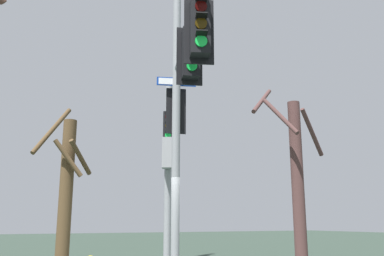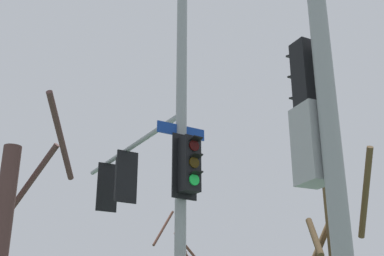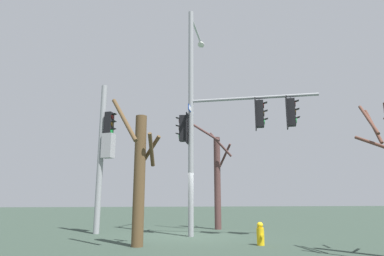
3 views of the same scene
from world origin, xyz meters
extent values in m
cylinder|color=gray|center=(-0.29, -0.03, 4.90)|extent=(0.22, 0.22, 9.79)
cylinder|color=gray|center=(-1.10, -2.50, 5.55)|extent=(1.74, 4.98, 0.12)
cube|color=black|center=(-1.19, -2.76, 4.85)|extent=(0.43, 0.39, 1.10)
cube|color=black|center=(-1.14, -2.59, 4.85)|extent=(0.55, 0.20, 1.30)
cylinder|color=#2F0403|center=(-1.24, -2.91, 5.19)|extent=(0.22, 0.09, 0.22)
cube|color=black|center=(-1.26, -2.99, 5.31)|extent=(0.25, 0.22, 0.06)
cylinder|color=#352504|center=(-1.24, -2.91, 4.85)|extent=(0.22, 0.09, 0.22)
cube|color=black|center=(-1.26, -2.99, 4.97)|extent=(0.25, 0.22, 0.06)
cylinder|color=#19D147|center=(-1.24, -2.91, 4.51)|extent=(0.22, 0.09, 0.22)
cube|color=black|center=(-1.26, -2.99, 4.63)|extent=(0.25, 0.22, 0.06)
cylinder|color=gray|center=(-1.19, -2.76, 5.47)|extent=(0.04, 0.04, 0.15)
cube|color=black|center=(-1.58, -3.93, 4.85)|extent=(0.44, 0.41, 1.10)
cube|color=black|center=(-1.52, -3.77, 4.85)|extent=(0.54, 0.23, 1.30)
cylinder|color=#2F0403|center=(-1.63, -4.09, 5.19)|extent=(0.22, 0.11, 0.22)
cylinder|color=#352504|center=(-1.63, -4.09, 4.85)|extent=(0.22, 0.11, 0.22)
cube|color=black|center=(-1.66, -4.16, 4.97)|extent=(0.25, 0.22, 0.06)
cylinder|color=#19D147|center=(-1.63, -4.09, 4.51)|extent=(0.22, 0.11, 0.22)
cube|color=black|center=(-1.66, -4.16, 4.63)|extent=(0.25, 0.22, 0.06)
cube|color=black|center=(-0.19, 0.29, 4.37)|extent=(0.42, 0.38, 1.10)
cube|color=black|center=(-0.23, 0.12, 4.37)|extent=(0.55, 0.18, 1.30)
cylinder|color=#2F0403|center=(-0.15, 0.45, 4.71)|extent=(0.22, 0.08, 0.22)
cube|color=black|center=(-0.13, 0.52, 4.83)|extent=(0.24, 0.21, 0.06)
cylinder|color=#352504|center=(-0.15, 0.45, 4.37)|extent=(0.22, 0.08, 0.22)
cube|color=black|center=(-0.13, 0.52, 4.49)|extent=(0.24, 0.21, 0.06)
cylinder|color=#19D147|center=(-0.15, 0.45, 4.03)|extent=(0.22, 0.08, 0.22)
cube|color=black|center=(-0.13, 0.52, 4.15)|extent=(0.24, 0.21, 0.06)
cube|color=navy|center=(-0.29, -0.03, 5.17)|extent=(1.06, 0.37, 0.24)
cube|color=white|center=(-0.30, -0.05, 5.17)|extent=(0.95, 0.32, 0.18)
cylinder|color=gray|center=(1.14, 3.85, 3.30)|extent=(0.26, 0.26, 6.59)
cube|color=#99999E|center=(0.98, 3.51, 3.75)|extent=(0.56, 0.60, 1.09)
cube|color=black|center=(0.99, 3.53, 4.73)|extent=(0.44, 0.41, 1.10)
cylinder|color=#2F0403|center=(0.93, 3.38, 5.07)|extent=(0.22, 0.11, 0.22)
cube|color=black|center=(0.90, 3.31, 5.19)|extent=(0.25, 0.23, 0.06)
cylinder|color=#352504|center=(0.93, 3.38, 4.73)|extent=(0.22, 0.11, 0.22)
cube|color=black|center=(0.90, 3.31, 4.85)|extent=(0.25, 0.23, 0.06)
cylinder|color=#19D147|center=(0.93, 3.38, 4.39)|extent=(0.22, 0.11, 0.22)
cube|color=black|center=(0.90, 3.31, 4.51)|extent=(0.25, 0.23, 0.06)
cylinder|color=#4F3331|center=(2.44, -1.67, 2.25)|extent=(0.32, 0.32, 4.51)
cylinder|color=#4F3331|center=(1.90, -1.00, 4.66)|extent=(1.46, 1.20, 1.14)
cylinder|color=#4F3331|center=(2.63, -2.12, 3.60)|extent=(1.01, 0.50, 1.14)
cylinder|color=#4F3331|center=(1.91, -1.76, 4.05)|extent=(0.29, 1.17, 1.18)
cylinder|color=brown|center=(-2.76, 1.96, 2.11)|extent=(0.37, 0.37, 4.23)
cylinder|color=brown|center=(-2.48, 1.62, 3.12)|extent=(0.83, 0.72, 0.92)
cylinder|color=brown|center=(-2.83, 1.59, 3.07)|extent=(0.86, 0.28, 1.06)
cylinder|color=brown|center=(-3.19, 2.49, 4.00)|extent=(1.23, 1.01, 1.65)
camera|label=1|loc=(-4.90, -10.29, 1.37)|focal=39.49mm
camera|label=2|loc=(6.89, 6.50, 1.55)|focal=47.39mm
camera|label=3|loc=(-13.63, 1.53, 1.53)|focal=30.44mm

